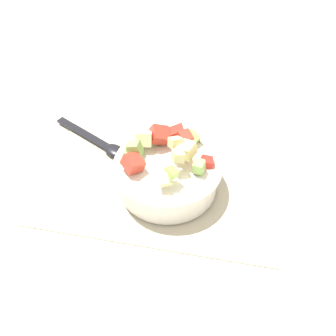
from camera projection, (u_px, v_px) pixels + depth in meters
name	position (u px, v px, depth m)	size (l,w,h in m)	color
ground_plane	(160.00, 186.00, 0.88)	(2.40, 2.40, 0.00)	silver
placemat	(160.00, 185.00, 0.87)	(0.51, 0.31, 0.01)	#BCB299
salad_bowl	(168.00, 170.00, 0.84)	(0.22, 0.22, 0.12)	white
serving_spoon	(101.00, 143.00, 0.95)	(0.20, 0.12, 0.01)	black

